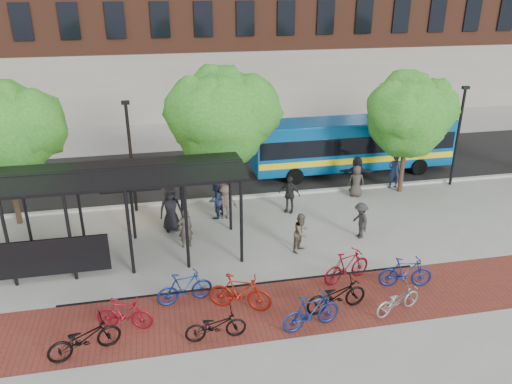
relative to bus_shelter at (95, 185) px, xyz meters
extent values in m
plane|color=#9E9E99|center=(8.13, 0.48, -3.00)|extent=(160.00, 160.00, 0.00)
cube|color=black|center=(8.13, 8.48, -2.99)|extent=(160.00, 8.00, 0.01)
cube|color=#B7B7B2|center=(8.13, 4.48, -2.94)|extent=(160.00, 0.25, 0.12)
cube|color=maroon|center=(6.13, -4.52, -3.00)|extent=(24.00, 3.00, 0.01)
cube|color=black|center=(4.83, -3.62, -3.00)|extent=(12.00, 0.05, 0.95)
cylinder|color=black|center=(-2.87, -1.37, -1.35)|extent=(0.12, 0.12, 3.30)
cylinder|color=black|center=(-2.87, 1.33, -1.35)|extent=(0.12, 0.12, 3.30)
cylinder|color=black|center=(-0.87, -1.37, -1.35)|extent=(0.12, 0.12, 3.30)
cylinder|color=black|center=(-0.87, 1.33, -1.35)|extent=(0.12, 0.12, 3.30)
cylinder|color=black|center=(1.13, -1.37, -1.35)|extent=(0.12, 0.12, 3.30)
cylinder|color=black|center=(1.13, 1.33, -1.35)|extent=(0.12, 0.12, 3.30)
cylinder|color=black|center=(3.13, -1.37, -1.35)|extent=(0.12, 0.12, 3.30)
cylinder|color=black|center=(3.13, 1.33, -1.35)|extent=(0.12, 0.12, 3.30)
cylinder|color=black|center=(5.13, -1.37, -1.35)|extent=(0.12, 0.12, 3.30)
cylinder|color=black|center=(5.13, 1.33, -1.35)|extent=(0.12, 0.12, 3.30)
cube|color=black|center=(-1.87, -1.42, -2.00)|extent=(4.50, 0.08, 1.40)
cube|color=black|center=(0.13, -0.72, 0.45)|extent=(10.60, 1.65, 0.29)
cube|color=black|center=(0.13, 0.68, 0.45)|extent=(10.60, 1.65, 0.29)
cube|color=black|center=(0.13, 1.38, 0.05)|extent=(9.00, 0.10, 0.40)
cube|color=black|center=(1.13, 1.43, -0.60)|extent=(2.40, 0.12, 0.70)
cube|color=#FF7200|center=(1.13, 1.51, -0.60)|extent=(2.20, 0.02, 0.55)
cylinder|color=#382619|center=(-3.87, 3.78, -1.81)|extent=(0.24, 0.24, 2.38)
sphere|color=#246E1D|center=(-3.87, 3.78, 0.98)|extent=(4.00, 4.00, 4.00)
sphere|color=#246E1D|center=(-2.87, 3.98, 1.28)|extent=(3.20, 3.20, 3.20)
sphere|color=#246E1D|center=(-3.77, 4.18, 1.78)|extent=(2.80, 2.80, 2.80)
cylinder|color=#382619|center=(5.13, 3.78, -1.74)|extent=(0.24, 0.24, 2.52)
sphere|color=#246E1D|center=(5.13, 3.78, 1.20)|extent=(4.20, 4.20, 4.20)
sphere|color=#246E1D|center=(6.18, 3.98, 1.50)|extent=(3.36, 3.36, 3.36)
sphere|color=#246E1D|center=(4.29, 3.48, 1.60)|extent=(3.15, 3.15, 3.15)
sphere|color=#246E1D|center=(5.23, 4.18, 2.00)|extent=(2.94, 2.94, 2.94)
cylinder|color=#382619|center=(14.13, 3.78, -1.86)|extent=(0.24, 0.24, 2.27)
sphere|color=#246E1D|center=(14.13, 3.78, 0.80)|extent=(3.80, 3.80, 3.80)
sphere|color=#246E1D|center=(15.08, 3.98, 1.10)|extent=(3.04, 3.04, 3.04)
sphere|color=#246E1D|center=(13.37, 3.48, 1.20)|extent=(2.85, 2.85, 2.85)
sphere|color=#246E1D|center=(14.23, 4.18, 1.60)|extent=(2.66, 2.66, 2.66)
cylinder|color=black|center=(1.13, 4.08, -0.50)|extent=(0.14, 0.14, 5.00)
cube|color=black|center=(1.13, 4.08, 2.05)|extent=(0.35, 0.20, 0.15)
cylinder|color=black|center=(17.13, 4.08, -0.50)|extent=(0.14, 0.14, 5.00)
cube|color=black|center=(17.13, 4.08, 2.05)|extent=(0.35, 0.20, 0.15)
cube|color=#085398|center=(12.70, 6.92, -1.33)|extent=(10.97, 2.41, 2.51)
cube|color=black|center=(12.70, 6.92, -1.13)|extent=(10.75, 2.45, 0.91)
cube|color=yellow|center=(12.70, 6.92, -1.95)|extent=(10.86, 2.46, 0.32)
cube|color=#085398|center=(12.70, 6.92, -0.12)|extent=(10.75, 2.17, 0.16)
cylinder|color=black|center=(9.19, 5.73, -2.56)|extent=(0.88, 0.26, 0.88)
cylinder|color=black|center=(9.19, 8.10, -2.56)|extent=(0.88, 0.26, 0.88)
cylinder|color=black|center=(16.21, 5.74, -2.56)|extent=(0.88, 0.26, 0.88)
cylinder|color=black|center=(16.20, 8.12, -2.56)|extent=(0.88, 0.26, 0.88)
imported|color=black|center=(-0.11, -5.47, -2.46)|extent=(2.17, 1.35, 1.08)
imported|color=maroon|center=(0.96, -4.54, -2.47)|extent=(1.83, 0.96, 1.06)
imported|color=navy|center=(2.85, -3.54, -2.44)|extent=(1.94, 0.87, 1.12)
imported|color=black|center=(3.61, -5.58, -2.52)|extent=(1.84, 0.69, 0.96)
imported|color=maroon|center=(4.57, -4.26, -2.37)|extent=(2.15, 1.36, 1.25)
imported|color=navy|center=(6.53, -5.64, -2.41)|extent=(2.02, 0.93, 1.17)
imported|color=black|center=(7.58, -4.93, -2.44)|extent=(2.21, 1.08, 1.11)
imported|color=maroon|center=(8.53, -3.39, -2.41)|extent=(2.02, 1.13, 1.17)
imported|color=#97979A|center=(9.47, -5.45, -2.53)|extent=(1.88, 1.15, 0.93)
imported|color=navy|center=(10.39, -4.13, -2.44)|extent=(1.92, 0.85, 1.11)
imported|color=black|center=(2.67, 1.80, -2.03)|extent=(1.01, 0.72, 1.95)
imported|color=#3D3630|center=(3.16, 0.19, -2.18)|extent=(0.68, 0.53, 1.64)
imported|color=#1E2947|center=(4.67, 2.60, -2.13)|extent=(1.07, 1.06, 1.74)
imported|color=brown|center=(5.07, 2.44, -2.20)|extent=(1.11, 0.75, 1.60)
imported|color=#262626|center=(8.02, 2.54, -2.13)|extent=(1.08, 0.93, 1.74)
imported|color=black|center=(11.96, 4.28, -2.10)|extent=(1.76, 0.92, 1.81)
imported|color=#3A342E|center=(11.70, 3.63, -2.20)|extent=(0.88, 0.69, 1.59)
imported|color=#1E2B48|center=(13.99, 4.28, -2.09)|extent=(0.68, 0.46, 1.83)
imported|color=brown|center=(7.56, -1.02, -2.20)|extent=(0.98, 0.96, 1.59)
imported|color=#2B2B2B|center=(10.24, -0.44, -2.22)|extent=(0.66, 1.05, 1.55)
camera|label=1|loc=(2.40, -17.53, 6.86)|focal=35.00mm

